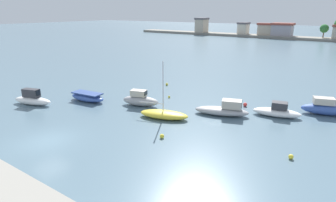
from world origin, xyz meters
The scene contains 14 objects.
ground_plane centered at (0.00, 0.00, 0.00)m, with size 400.00×400.00×0.00m, color slate.
moored_boat_0 centered at (-9.45, 4.50, 0.61)m, with size 4.79×2.58×1.76m.
moored_boat_1 centered at (-5.49, 8.72, 0.48)m, with size 4.61×2.15×0.99m.
moored_boat_2 centered at (0.49, 10.87, 0.66)m, with size 4.30×2.49×1.72m.
moored_boat_3 centered at (4.73, 9.27, 0.40)m, with size 5.03×3.06×5.48m.
moored_boat_4 centered at (9.08, 13.26, 0.55)m, with size 5.52×3.32×1.60m.
moored_boat_5 centered at (13.51, 15.90, 0.50)m, with size 4.70×2.52×1.46m.
moored_boat_6 centered at (17.40, 19.12, 0.66)m, with size 5.00×2.94×1.71m.
mooring_buoy_0 centered at (1.46, 14.96, 0.13)m, with size 0.27×0.27×0.27m, color yellow.
mooring_buoy_1 centered at (9.95, 17.00, 0.21)m, with size 0.42×0.42×0.42m, color red.
mooring_buoy_2 centered at (7.17, 5.55, 0.18)m, with size 0.36×0.36×0.36m, color yellow.
mooring_buoy_3 centered at (-2.03, 19.55, 0.17)m, with size 0.35×0.35×0.35m, color yellow.
mooring_buoy_4 centered at (16.51, 7.89, 0.17)m, with size 0.35×0.35×0.35m, color yellow.
distant_shoreline centered at (4.80, 97.70, 2.51)m, with size 133.97×7.27×8.00m.
Camera 1 is at (19.32, -11.33, 9.89)m, focal length 30.20 mm.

